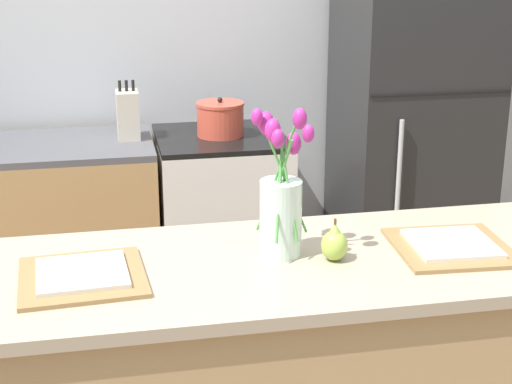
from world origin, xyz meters
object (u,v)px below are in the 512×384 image
(refrigerator, at_px, (411,124))
(plate_setting_left, at_px, (82,275))
(pear_figurine, at_px, (334,244))
(flower_vase, at_px, (281,203))
(cooking_pot, at_px, (220,119))
(knife_block, at_px, (128,115))
(stove_range, at_px, (222,224))
(plate_setting_right, at_px, (451,246))

(refrigerator, xyz_separation_m, plate_setting_left, (-1.57, -1.62, 0.04))
(pear_figurine, bearing_deg, flower_vase, 152.73)
(refrigerator, bearing_deg, flower_vase, -123.31)
(pear_figurine, bearing_deg, cooking_pot, 92.32)
(knife_block, bearing_deg, stove_range, -4.00)
(stove_range, distance_m, knife_block, 0.70)
(flower_vase, distance_m, knife_block, 1.62)
(refrigerator, xyz_separation_m, plate_setting_right, (-0.53, -1.62, 0.04))
(pear_figurine, distance_m, plate_setting_left, 0.68)
(plate_setting_left, height_order, knife_block, knife_block)
(stove_range, relative_size, pear_figurine, 7.34)
(flower_vase, height_order, knife_block, flower_vase)
(refrigerator, bearing_deg, pear_figurine, -118.59)
(refrigerator, distance_m, cooking_pot, 0.95)
(refrigerator, xyz_separation_m, pear_figurine, (-0.88, -1.62, 0.08))
(plate_setting_right, distance_m, cooking_pot, 1.66)
(cooking_pot, height_order, knife_block, knife_block)
(pear_figurine, height_order, knife_block, knife_block)
(stove_range, distance_m, flower_vase, 1.68)
(cooking_pot, bearing_deg, plate_setting_left, -110.93)
(stove_range, distance_m, cooking_pot, 0.53)
(flower_vase, distance_m, cooking_pot, 1.55)
(plate_setting_left, bearing_deg, stove_range, 69.11)
(stove_range, xyz_separation_m, knife_block, (-0.42, 0.03, 0.56))
(knife_block, bearing_deg, cooking_pot, -4.64)
(knife_block, bearing_deg, plate_setting_left, -96.69)
(refrigerator, xyz_separation_m, flower_vase, (-1.02, -1.55, 0.18))
(pear_figurine, xyz_separation_m, plate_setting_right, (0.35, 0.01, -0.04))
(flower_vase, relative_size, plate_setting_left, 1.26)
(stove_range, relative_size, knife_block, 3.30)
(plate_setting_left, xyz_separation_m, cooking_pot, (0.62, 1.61, 0.03))
(stove_range, xyz_separation_m, refrigerator, (0.95, 0.00, 0.46))
(refrigerator, height_order, pear_figurine, refrigerator)
(stove_range, bearing_deg, knife_block, 176.00)
(plate_setting_right, relative_size, cooking_pot, 1.52)
(flower_vase, relative_size, pear_figurine, 3.55)
(plate_setting_left, height_order, plate_setting_right, same)
(cooking_pot, distance_m, knife_block, 0.43)
(flower_vase, xyz_separation_m, pear_figurine, (0.14, -0.07, -0.10))
(pear_figurine, height_order, cooking_pot, cooking_pot)
(flower_vase, relative_size, plate_setting_right, 1.26)
(flower_vase, height_order, plate_setting_right, flower_vase)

